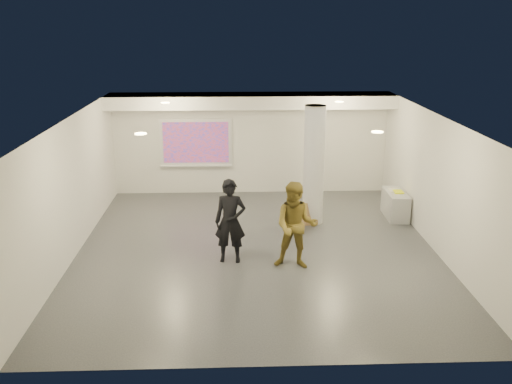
{
  "coord_description": "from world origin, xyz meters",
  "views": [
    {
      "loc": [
        -0.48,
        -11.91,
        5.02
      ],
      "look_at": [
        0.0,
        0.4,
        1.25
      ],
      "focal_mm": 40.0,
      "sensor_mm": 36.0,
      "label": 1
    }
  ],
  "objects_px": {
    "woman": "(230,221)",
    "man": "(296,226)",
    "projection_screen": "(196,143)",
    "credenza": "(395,205)",
    "column": "(314,165)"
  },
  "relations": [
    {
      "from": "credenza",
      "to": "man",
      "type": "relative_size",
      "value": 0.64
    },
    {
      "from": "projection_screen",
      "to": "man",
      "type": "distance_m",
      "value": 5.92
    },
    {
      "from": "woman",
      "to": "man",
      "type": "bearing_deg",
      "value": -10.29
    },
    {
      "from": "credenza",
      "to": "man",
      "type": "height_order",
      "value": "man"
    },
    {
      "from": "projection_screen",
      "to": "credenza",
      "type": "distance_m",
      "value": 5.94
    },
    {
      "from": "credenza",
      "to": "woman",
      "type": "bearing_deg",
      "value": -147.15
    },
    {
      "from": "woman",
      "to": "man",
      "type": "height_order",
      "value": "man"
    },
    {
      "from": "credenza",
      "to": "woman",
      "type": "distance_m",
      "value": 5.09
    },
    {
      "from": "projection_screen",
      "to": "woman",
      "type": "height_order",
      "value": "projection_screen"
    },
    {
      "from": "column",
      "to": "woman",
      "type": "bearing_deg",
      "value": -131.36
    },
    {
      "from": "credenza",
      "to": "woman",
      "type": "relative_size",
      "value": 0.65
    },
    {
      "from": "credenza",
      "to": "woman",
      "type": "xyz_separation_m",
      "value": [
        -4.3,
        -2.67,
        0.56
      ]
    },
    {
      "from": "woman",
      "to": "credenza",
      "type": "bearing_deg",
      "value": 36.79
    },
    {
      "from": "projection_screen",
      "to": "credenza",
      "type": "height_order",
      "value": "projection_screen"
    },
    {
      "from": "column",
      "to": "projection_screen",
      "type": "distance_m",
      "value": 4.08
    }
  ]
}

